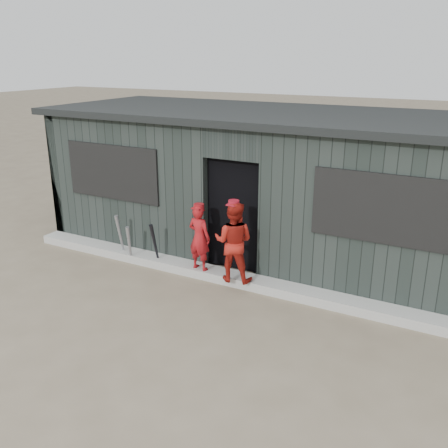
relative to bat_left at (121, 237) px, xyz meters
The scene contains 9 objects.
ground 2.77m from the bat_left, 39.61° to the right, with size 80.00×80.00×0.00m, color #6C5F4B.
curb 2.14m from the bat_left, ahead, with size 8.00×0.36×0.15m, color #A6A7A1.
bat_left is the anchor object (origin of this frame).
bat_mid 0.31m from the bat_left, 20.96° to the right, with size 0.07×0.07×0.71m, color gray.
bat_right 0.77m from the bat_left, ahead, with size 0.07×0.07×0.83m, color black.
player_red_left 1.70m from the bat_left, ahead, with size 0.41×0.27×1.11m, color #A81419.
player_red_right 2.40m from the bat_left, ahead, with size 0.63×0.49×1.30m, color #A91D14.
player_grey_back 2.85m from the bat_left, 15.14° to the left, with size 0.62×0.40×1.27m, color silver.
dugout 2.88m from the bat_left, 39.81° to the left, with size 8.30×3.30×2.62m.
Camera 1 is at (3.58, -4.86, 3.58)m, focal length 40.00 mm.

